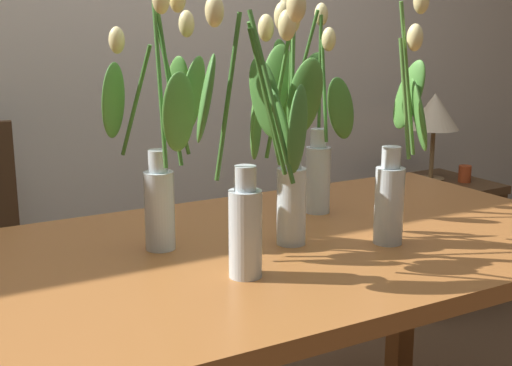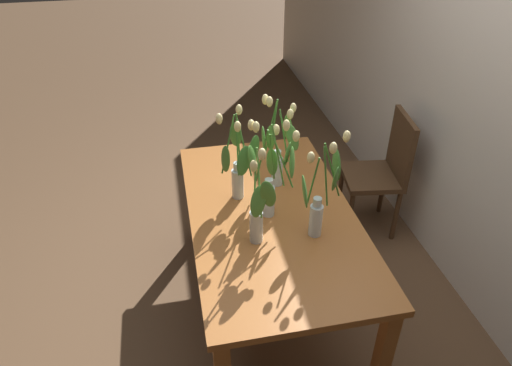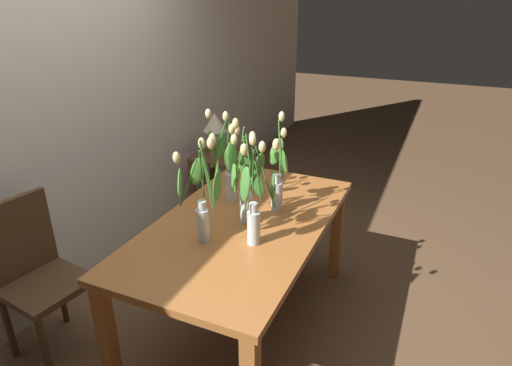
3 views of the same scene
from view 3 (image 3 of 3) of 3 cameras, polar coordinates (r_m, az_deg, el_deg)
name	(u,v)px [view 3 (image 3 of 3)]	position (r m, az deg, el deg)	size (l,w,h in m)	color
ground_plane	(243,323)	(2.93, -1.66, -17.81)	(18.00, 18.00, 0.00)	brown
room_wall_rear	(54,95)	(3.05, -24.79, 10.38)	(9.00, 0.10, 2.70)	silver
dining_table	(242,235)	(2.55, -1.83, -6.82)	(1.60, 0.90, 0.74)	#A3602D
tulip_vase_0	(255,201)	(2.21, -0.12, -2.29)	(0.26, 0.24, 0.56)	silver
tulip_vase_1	(228,168)	(2.67, -3.60, 1.98)	(0.18, 0.24, 0.58)	silver
tulip_vase_2	(278,180)	(2.57, 2.89, 0.34)	(0.14, 0.15, 0.58)	silver
tulip_vase_3	(203,199)	(2.23, -6.98, -2.06)	(0.23, 0.23, 0.58)	silver
tulip_vase_4	(242,183)	(2.40, -1.80, 0.04)	(0.20, 0.27, 0.59)	silver
dining_chair	(35,270)	(2.76, -26.85, -10.09)	(0.45, 0.45, 0.93)	#4C331E
side_table	(220,167)	(4.12, -4.73, 2.15)	(0.44, 0.44, 0.55)	brown
table_lamp	(215,123)	(3.97, -5.39, 7.75)	(0.22, 0.22, 0.40)	olive
pillar_candle	(230,149)	(4.13, -3.41, 4.51)	(0.06, 0.06, 0.07)	#CC4C23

